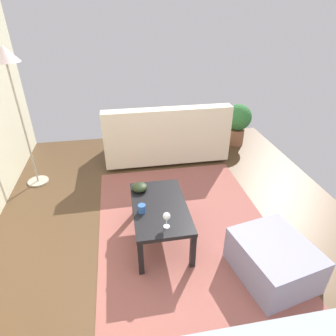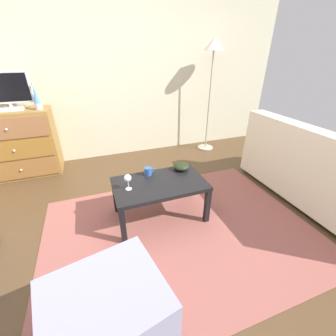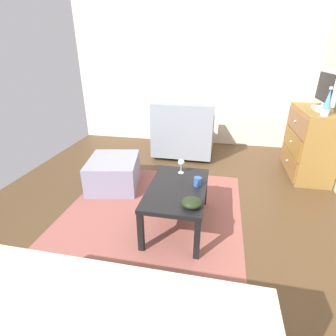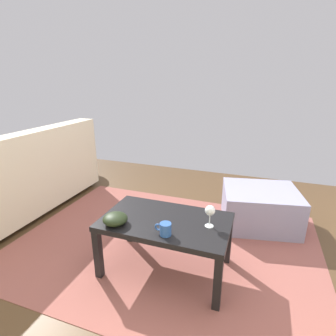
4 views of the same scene
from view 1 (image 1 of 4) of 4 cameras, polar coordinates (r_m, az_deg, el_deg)
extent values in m
cube|color=#4D3621|center=(3.17, 0.49, -14.74)|extent=(5.66, 4.45, 0.05)
cube|color=#8D4E47|center=(3.33, 3.31, -11.54)|extent=(2.60, 1.90, 0.01)
cube|color=black|center=(2.75, -5.40, -17.34)|extent=(0.05, 0.05, 0.39)
cube|color=black|center=(3.39, -6.77, -6.61)|extent=(0.05, 0.05, 0.39)
cube|color=black|center=(2.81, 4.93, -16.07)|extent=(0.05, 0.05, 0.39)
cube|color=black|center=(3.44, 1.36, -5.81)|extent=(0.05, 0.05, 0.39)
cube|color=black|center=(2.94, -1.63, -7.79)|extent=(0.92, 0.55, 0.04)
cylinder|color=silver|center=(2.68, -0.28, -11.47)|extent=(0.06, 0.06, 0.00)
cylinder|color=silver|center=(2.65, -0.28, -10.71)|extent=(0.01, 0.01, 0.09)
sphere|color=silver|center=(2.61, -0.28, -9.50)|extent=(0.07, 0.07, 0.07)
cylinder|color=#2A539C|center=(2.83, -5.20, -8.00)|extent=(0.08, 0.08, 0.09)
torus|color=#2A539C|center=(2.87, -5.30, -7.32)|extent=(0.05, 0.01, 0.05)
ellipsoid|color=black|center=(3.14, -5.65, -3.80)|extent=(0.17, 0.17, 0.08)
cylinder|color=#332319|center=(5.26, 7.99, 5.31)|extent=(0.05, 0.05, 0.05)
cylinder|color=#332319|center=(5.04, -11.05, 3.83)|extent=(0.05, 0.05, 0.05)
cylinder|color=#332319|center=(4.68, 10.44, 1.77)|extent=(0.05, 0.05, 0.05)
cylinder|color=#332319|center=(4.42, -10.98, -0.08)|extent=(0.05, 0.05, 0.05)
cube|color=beige|center=(4.68, -0.71, 5.16)|extent=(0.85, 1.88, 0.37)
cube|color=beige|center=(4.22, -0.01, 8.56)|extent=(0.20, 1.88, 0.48)
cube|color=beige|center=(4.78, 9.85, 8.95)|extent=(0.81, 0.12, 0.20)
cube|color=beige|center=(4.52, -11.88, 7.48)|extent=(0.81, 0.12, 0.20)
cylinder|color=tan|center=(4.86, 1.11, 9.51)|extent=(0.16, 0.40, 0.16)
cube|color=#8686A6|center=(2.90, 20.08, -16.66)|extent=(0.80, 0.73, 0.37)
cylinder|color=#A59E8C|center=(4.46, -24.28, -2.39)|extent=(0.28, 0.28, 0.02)
cylinder|color=#A59E8C|center=(4.12, -26.62, 7.12)|extent=(0.02, 0.02, 1.60)
cone|color=silver|center=(3.91, -29.73, 19.06)|extent=(0.32, 0.32, 0.18)
cylinder|color=brown|center=(5.25, 13.30, 6.07)|extent=(0.26, 0.26, 0.28)
sphere|color=#2D6B33|center=(5.11, 13.78, 9.74)|extent=(0.44, 0.44, 0.44)
camera|label=2|loc=(2.79, 39.81, 10.27)|focal=23.14mm
camera|label=3|loc=(4.47, -11.12, 22.17)|focal=27.62mm
camera|label=4|loc=(2.27, -42.59, 0.73)|focal=28.23mm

